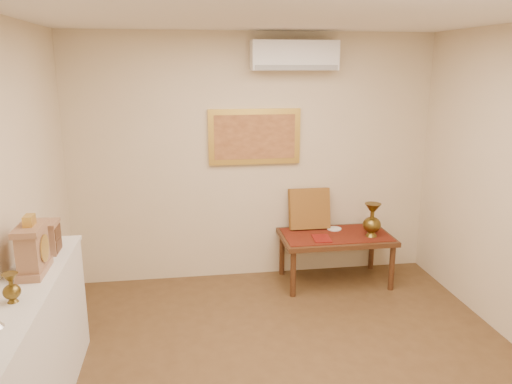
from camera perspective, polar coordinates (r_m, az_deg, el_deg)
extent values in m
plane|color=white|center=(3.21, 6.03, 20.36)|extent=(4.50, 4.50, 0.00)
cube|color=beige|center=(5.50, -0.21, 3.79)|extent=(4.00, 0.02, 2.70)
cube|color=#5F1C0F|center=(5.54, 9.12, -4.83)|extent=(1.14, 0.59, 0.01)
cylinder|color=white|center=(5.70, 8.93, -4.17)|extent=(0.16, 0.16, 0.01)
cube|color=maroon|center=(5.37, 7.51, -5.28)|extent=(0.20, 0.26, 0.01)
cube|color=maroon|center=(5.64, 6.11, -1.89)|extent=(0.46, 0.19, 0.47)
cube|color=white|center=(3.77, -24.37, -17.03)|extent=(0.35, 2.00, 0.95)
cube|color=white|center=(3.55, -25.19, -10.22)|extent=(0.37, 2.02, 0.03)
cube|color=#A07352|center=(3.76, -23.95, -8.08)|extent=(0.16, 0.36, 0.05)
cube|color=#A07352|center=(3.71, -24.18, -5.93)|extent=(0.14, 0.30, 0.25)
cylinder|color=beige|center=(3.69, -23.06, -5.91)|extent=(0.01, 0.17, 0.17)
cylinder|color=gold|center=(3.69, -22.98, -5.91)|extent=(0.01, 0.19, 0.19)
cube|color=#A07352|center=(3.66, -24.41, -3.79)|extent=(0.17, 0.34, 0.04)
cube|color=gold|center=(3.65, -24.50, -2.97)|extent=(0.06, 0.11, 0.07)
cube|color=#A07352|center=(4.07, -22.70, -4.96)|extent=(0.15, 0.20, 0.22)
cube|color=#4B2A16|center=(4.07, -21.58, -5.61)|extent=(0.01, 0.17, 0.09)
cube|color=#4B2A16|center=(4.04, -21.71, -4.27)|extent=(0.01, 0.17, 0.09)
cube|color=#A07352|center=(4.04, -22.87, -3.32)|extent=(0.16, 0.21, 0.02)
cube|color=#4B2A16|center=(5.55, 9.11, -5.11)|extent=(1.20, 0.70, 0.05)
cylinder|color=#4B2A16|center=(5.26, 4.26, -9.33)|extent=(0.06, 0.06, 0.50)
cylinder|color=#4B2A16|center=(5.58, 15.25, -8.36)|extent=(0.06, 0.06, 0.50)
cylinder|color=#4B2A16|center=(5.78, 2.98, -7.05)|extent=(0.06, 0.06, 0.50)
cylinder|color=#4B2A16|center=(6.08, 13.07, -6.32)|extent=(0.06, 0.06, 0.50)
cube|color=gold|center=(5.43, -0.17, 6.34)|extent=(1.00, 0.05, 0.60)
cube|color=#B5733F|center=(5.41, -0.13, 6.30)|extent=(0.88, 0.01, 0.48)
cube|color=white|center=(5.35, 4.39, 15.30)|extent=(0.90, 0.24, 0.30)
cube|color=gray|center=(5.23, 4.67, 14.00)|extent=(0.86, 0.02, 0.05)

